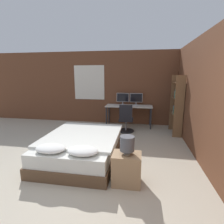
{
  "coord_description": "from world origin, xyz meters",
  "views": [
    {
      "loc": [
        0.76,
        -2.13,
        1.83
      ],
      "look_at": [
        -0.1,
        2.9,
        0.75
      ],
      "focal_mm": 28.0,
      "sensor_mm": 36.0,
      "label": 1
    }
  ],
  "objects": [
    {
      "name": "monitor_left",
      "position": [
        0.07,
        4.24,
        1.01
      ],
      "size": [
        0.46,
        0.16,
        0.43
      ],
      "color": "#B7B7BC",
      "rests_on": "desk"
    },
    {
      "name": "office_chair",
      "position": [
        0.28,
        3.36,
        0.36
      ],
      "size": [
        0.52,
        0.52,
        0.92
      ],
      "color": "black",
      "rests_on": "ground_plane"
    },
    {
      "name": "ground_plane",
      "position": [
        0.0,
        0.0,
        0.0
      ],
      "size": [
        20.0,
        20.0,
        0.0
      ],
      "primitive_type": "plane",
      "color": "#B2A893"
    },
    {
      "name": "bedside_lamp",
      "position": [
        0.55,
        0.58,
        0.73
      ],
      "size": [
        0.24,
        0.24,
        0.31
      ],
      "color": "gray",
      "rests_on": "nightstand"
    },
    {
      "name": "monitor_right",
      "position": [
        0.56,
        4.24,
        1.01
      ],
      "size": [
        0.46,
        0.16,
        0.43
      ],
      "color": "#B7B7BC",
      "rests_on": "desk"
    },
    {
      "name": "bed",
      "position": [
        -0.52,
        1.35,
        0.27
      ],
      "size": [
        1.58,
        2.08,
        0.61
      ],
      "color": "brown",
      "rests_on": "ground_plane"
    },
    {
      "name": "nightstand",
      "position": [
        0.55,
        0.58,
        0.27
      ],
      "size": [
        0.48,
        0.37,
        0.54
      ],
      "color": "#997551",
      "rests_on": "ground_plane"
    },
    {
      "name": "desk",
      "position": [
        0.31,
        4.05,
        0.67
      ],
      "size": [
        1.65,
        0.6,
        0.76
      ],
      "color": "beige",
      "rests_on": "ground_plane"
    },
    {
      "name": "wall_back",
      "position": [
        -0.02,
        4.41,
        1.35
      ],
      "size": [
        12.0,
        0.08,
        2.7
      ],
      "color": "brown",
      "rests_on": "ground_plane"
    },
    {
      "name": "bookshelf",
      "position": [
        1.84,
        3.42,
        1.0
      ],
      "size": [
        0.27,
        0.8,
        1.83
      ],
      "color": "brown",
      "rests_on": "ground_plane"
    },
    {
      "name": "keyboard",
      "position": [
        0.31,
        3.85,
        0.77
      ],
      "size": [
        0.41,
        0.13,
        0.02
      ],
      "color": "#B7B7BC",
      "rests_on": "desk"
    },
    {
      "name": "computer_mouse",
      "position": [
        0.61,
        3.85,
        0.78
      ],
      "size": [
        0.07,
        0.05,
        0.04
      ],
      "color": "#B7B7BC",
      "rests_on": "desk"
    },
    {
      "name": "wall_side_right",
      "position": [
        2.02,
        1.5,
        1.35
      ],
      "size": [
        0.06,
        12.0,
        2.7
      ],
      "color": "brown",
      "rests_on": "ground_plane"
    }
  ]
}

